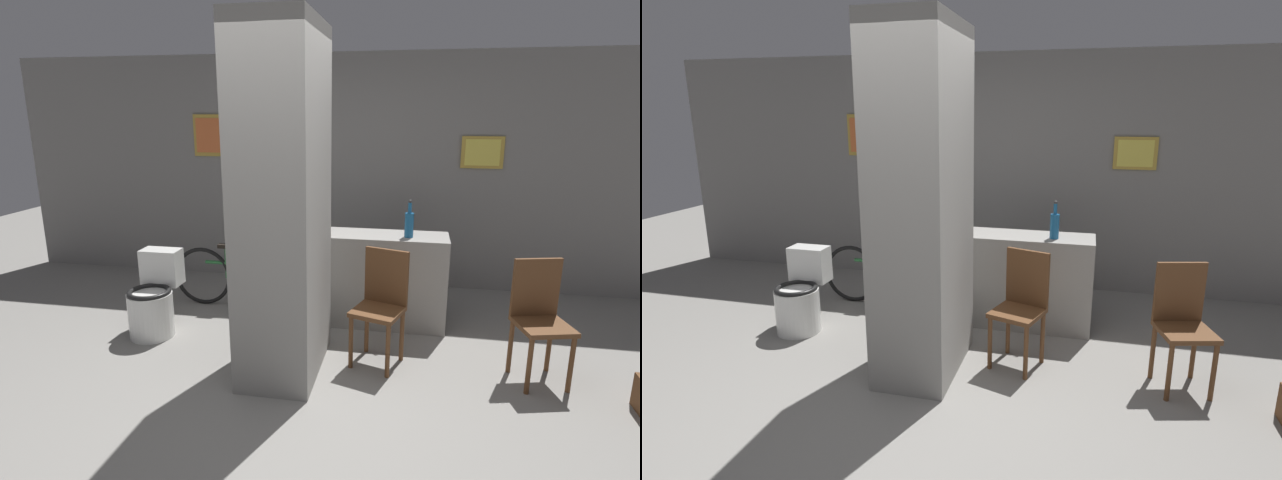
% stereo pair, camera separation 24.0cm
% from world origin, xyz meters
% --- Properties ---
extents(ground_plane, '(14.00, 14.00, 0.00)m').
position_xyz_m(ground_plane, '(0.00, 0.00, 0.00)').
color(ground_plane, gray).
extents(wall_back, '(8.00, 0.09, 2.60)m').
position_xyz_m(wall_back, '(-0.00, 2.63, 1.30)').
color(wall_back, gray).
rests_on(wall_back, ground_plane).
extents(pillar_center, '(0.59, 0.96, 2.60)m').
position_xyz_m(pillar_center, '(-0.15, 0.48, 1.30)').
color(pillar_center, gray).
rests_on(pillar_center, ground_plane).
extents(counter_shelf, '(1.22, 0.44, 0.88)m').
position_xyz_m(counter_shelf, '(0.53, 1.47, 0.44)').
color(counter_shelf, gray).
rests_on(counter_shelf, ground_plane).
extents(toilet, '(0.40, 0.56, 0.74)m').
position_xyz_m(toilet, '(-1.48, 0.85, 0.31)').
color(toilet, silver).
rests_on(toilet, ground_plane).
extents(chair_near_pillar, '(0.46, 0.46, 0.92)m').
position_xyz_m(chair_near_pillar, '(0.58, 0.71, 0.51)').
color(chair_near_pillar, brown).
rests_on(chair_near_pillar, ground_plane).
extents(chair_by_doorway, '(0.44, 0.44, 0.92)m').
position_xyz_m(chair_by_doorway, '(1.76, 0.66, 0.51)').
color(chair_by_doorway, brown).
rests_on(chair_by_doorway, ground_plane).
extents(bicycle, '(1.69, 0.42, 0.66)m').
position_xyz_m(bicycle, '(-0.79, 1.60, 0.32)').
color(bicycle, black).
rests_on(bicycle, ground_plane).
extents(bottle_tall, '(0.08, 0.08, 0.34)m').
position_xyz_m(bottle_tall, '(0.77, 1.41, 1.00)').
color(bottle_tall, '#19598C').
rests_on(bottle_tall, counter_shelf).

